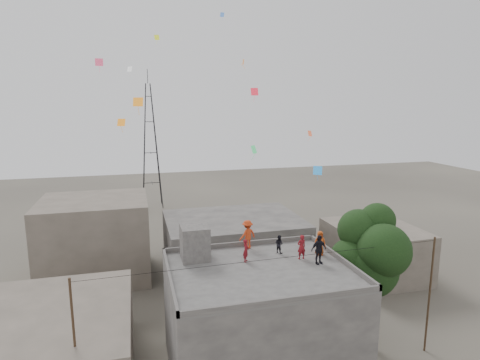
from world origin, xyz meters
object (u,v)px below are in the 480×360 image
at_px(stair_head_box, 195,242).
at_px(tree, 371,253).
at_px(person_red_adult, 301,247).
at_px(transmission_tower, 150,146).
at_px(person_dark_adult, 319,250).

height_order(stair_head_box, tree, tree).
bearing_deg(tree, person_red_adult, 176.13).
bearing_deg(transmission_tower, person_red_adult, -80.05).
bearing_deg(tree, stair_head_box, 169.26).
bearing_deg(person_dark_adult, stair_head_box, 149.15).
distance_m(stair_head_box, tree, 10.80).
xyz_separation_m(stair_head_box, person_dark_adult, (6.71, -2.62, -0.15)).
distance_m(person_red_adult, person_dark_adult, 1.14).
xyz_separation_m(stair_head_box, person_red_adult, (6.06, -1.70, -0.26)).
height_order(tree, transmission_tower, transmission_tower).
bearing_deg(person_dark_adult, person_red_adult, 115.91).
bearing_deg(stair_head_box, person_red_adult, -15.67).
relative_size(tree, transmission_tower, 0.45).
bearing_deg(person_dark_adult, transmission_tower, 91.12).
relative_size(stair_head_box, person_red_adult, 1.35).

